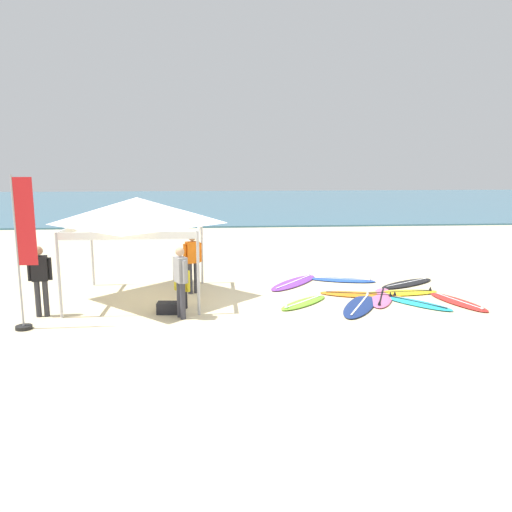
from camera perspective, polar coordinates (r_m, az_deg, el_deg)
The scene contains 19 objects.
ground_plane at distance 13.50m, azimuth -2.93°, elevation -5.25°, with size 80.00×80.00×0.00m, color beige.
sea at distance 46.71m, azimuth -4.09°, elevation 6.02°, with size 80.00×36.00×0.10m, color #386B84.
canopy_tent at distance 13.83m, azimuth -13.18°, elevation 4.95°, with size 3.38×3.38×2.75m.
surfboard_red at distance 14.44m, azimuth 21.75°, elevation -4.80°, with size 1.11×2.07×0.19m.
surfboard_pink at distance 14.26m, azimuth 13.88°, elevation -4.54°, with size 1.33×2.23×0.19m.
surfboard_lime at distance 13.41m, azimuth 5.34°, elevation -5.23°, with size 1.65×1.65×0.19m.
surfboard_black at distance 16.11m, azimuth 16.61°, elevation -2.95°, with size 2.17×1.62×0.19m.
surfboard_purple at distance 15.58m, azimuth 4.27°, elevation -2.99°, with size 2.02×2.33×0.19m.
surfboard_navy at distance 13.39m, azimuth 11.61°, elevation -5.43°, with size 1.74×2.51×0.19m.
surfboard_blue at distance 16.11m, azimuth 9.73°, elevation -2.66°, with size 2.08×1.09×0.19m.
surfboard_orange at distance 14.44m, azimuth 11.69°, elevation -4.26°, with size 2.32×1.20×0.19m.
surfboard_cyan at distance 13.97m, azimuth 17.58°, elevation -5.04°, with size 1.64×1.85×0.19m.
surfboard_yellow at distance 14.90m, azimuth 15.89°, elevation -3.99°, with size 2.25×0.77×0.19m.
person_grey at distance 12.07m, azimuth -8.47°, elevation -2.40°, with size 0.36×0.49×1.71m.
person_orange at distance 14.32m, azimuth -7.12°, elevation -0.33°, with size 0.51×0.35×1.71m.
person_black at distance 13.11m, azimuth -23.06°, elevation -2.11°, with size 0.54×0.28×1.71m.
person_yellow at distance 13.01m, azimuth -8.30°, elevation -2.96°, with size 0.42×0.41×1.20m.
banner_flag at distance 12.12m, azimuth -24.64°, elevation -0.37°, with size 0.60×0.36×3.40m.
gear_bag_near_tent at distance 12.69m, azimuth -9.67°, elevation -5.75°, with size 0.60×0.32×0.28m, color #232328.
Camera 1 is at (-0.33, -12.99, 3.65)m, focal length 35.65 mm.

